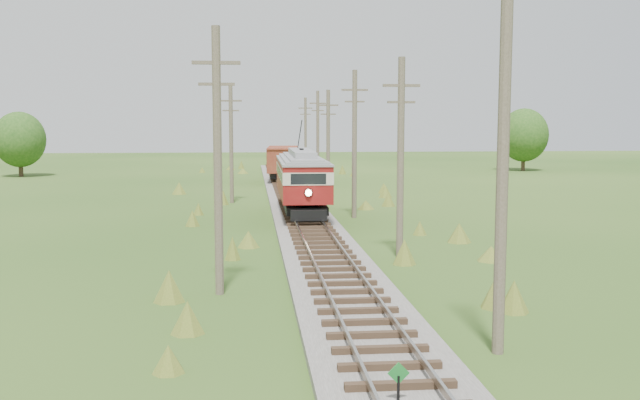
{
  "coord_description": "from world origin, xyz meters",
  "views": [
    {
      "loc": [
        -3.09,
        -12.05,
        5.83
      ],
      "look_at": [
        0.0,
        19.79,
        2.35
      ],
      "focal_mm": 40.0,
      "sensor_mm": 36.0,
      "label": 1
    }
  ],
  "objects": [
    {
      "name": "railbed_main",
      "position": [
        0.0,
        34.0,
        0.19
      ],
      "size": [
        3.6,
        96.0,
        0.57
      ],
      "color": "#605B54",
      "rests_on": "ground"
    },
    {
      "name": "switch_marker",
      "position": [
        -0.2,
        1.5,
        0.63
      ],
      "size": [
        0.45,
        0.06,
        1.08
      ],
      "color": "black",
      "rests_on": "ground"
    },
    {
      "name": "streetcar",
      "position": [
        -0.0,
        31.51,
        2.55
      ],
      "size": [
        2.87,
        11.97,
        5.45
      ],
      "rotation": [
        0.0,
        0.0,
        -0.01
      ],
      "color": "black",
      "rests_on": "ground"
    },
    {
      "name": "gondola",
      "position": [
        0.0,
        57.14,
        2.14
      ],
      "size": [
        3.39,
        8.97,
        2.93
      ],
      "rotation": [
        0.0,
        0.0,
        -0.06
      ],
      "color": "black",
      "rests_on": "ground"
    },
    {
      "name": "gravel_pile",
      "position": [
        2.56,
        51.5,
        0.54
      ],
      "size": [
        3.17,
        3.36,
        1.15
      ],
      "color": "gray",
      "rests_on": "ground"
    },
    {
      "name": "utility_pole_r_1",
      "position": [
        3.1,
        5.0,
        4.4
      ],
      "size": [
        0.3,
        0.3,
        8.8
      ],
      "color": "brown",
      "rests_on": "ground"
    },
    {
      "name": "utility_pole_r_2",
      "position": [
        3.3,
        18.0,
        4.42
      ],
      "size": [
        1.6,
        0.3,
        8.6
      ],
      "color": "brown",
      "rests_on": "ground"
    },
    {
      "name": "utility_pole_r_3",
      "position": [
        3.2,
        31.0,
        4.63
      ],
      "size": [
        1.6,
        0.3,
        9.0
      ],
      "color": "brown",
      "rests_on": "ground"
    },
    {
      "name": "utility_pole_r_4",
      "position": [
        3.0,
        44.0,
        4.32
      ],
      "size": [
        1.6,
        0.3,
        8.4
      ],
      "color": "brown",
      "rests_on": "ground"
    },
    {
      "name": "utility_pole_r_5",
      "position": [
        3.4,
        57.0,
        4.58
      ],
      "size": [
        1.6,
        0.3,
        8.9
      ],
      "color": "brown",
      "rests_on": "ground"
    },
    {
      "name": "utility_pole_r_6",
      "position": [
        3.2,
        70.0,
        4.47
      ],
      "size": [
        1.6,
        0.3,
        8.7
      ],
      "color": "brown",
      "rests_on": "ground"
    },
    {
      "name": "utility_pole_l_a",
      "position": [
        -4.2,
        12.0,
        4.63
      ],
      "size": [
        1.6,
        0.3,
        9.0
      ],
      "color": "brown",
      "rests_on": "ground"
    },
    {
      "name": "utility_pole_l_b",
      "position": [
        -4.5,
        40.0,
        4.42
      ],
      "size": [
        1.6,
        0.3,
        8.6
      ],
      "color": "brown",
      "rests_on": "ground"
    },
    {
      "name": "tree_mid_a",
      "position": [
        -28.0,
        68.0,
        4.02
      ],
      "size": [
        5.46,
        5.46,
        7.03
      ],
      "color": "#38281C",
      "rests_on": "ground"
    },
    {
      "name": "tree_mid_b",
      "position": [
        30.0,
        72.0,
        4.33
      ],
      "size": [
        5.88,
        5.88,
        7.57
      ],
      "color": "#38281C",
      "rests_on": "ground"
    }
  ]
}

